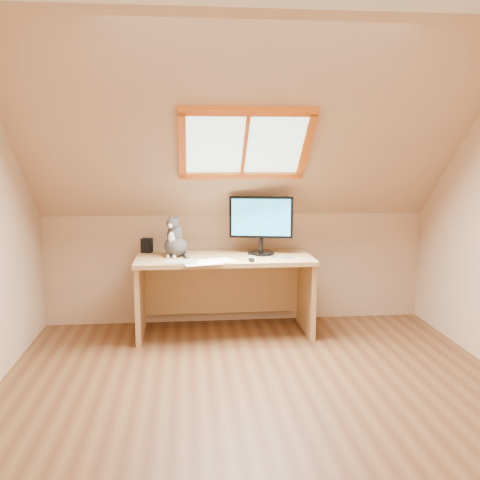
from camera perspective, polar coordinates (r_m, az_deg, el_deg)
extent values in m
plane|color=brown|center=(3.49, 2.43, -17.11)|extent=(3.50, 3.50, 0.00)
cube|color=tan|center=(1.47, 12.46, -4.52)|extent=(3.50, 0.02, 2.40)
cube|color=tan|center=(4.98, -0.38, -3.00)|extent=(3.50, 0.02, 1.00)
cube|color=tan|center=(4.11, 0.63, 11.28)|extent=(3.50, 1.56, 1.41)
cube|color=#B2E0CC|center=(4.18, 0.51, 10.28)|extent=(0.90, 0.53, 0.48)
cube|color=#CA6313|center=(4.18, 0.51, 10.28)|extent=(1.02, 0.64, 0.59)
cube|color=tan|center=(4.58, -1.69, -1.97)|extent=(1.50, 0.66, 0.04)
cube|color=tan|center=(4.66, -10.58, -6.24)|extent=(0.04, 0.59, 0.65)
cube|color=tan|center=(4.76, 7.05, -5.84)|extent=(0.04, 0.59, 0.65)
cube|color=tan|center=(4.94, -1.92, -5.21)|extent=(1.40, 0.03, 0.45)
cylinder|color=black|center=(4.67, 2.25, -1.40)|extent=(0.23, 0.23, 0.02)
cylinder|color=black|center=(4.65, 2.26, -0.51)|extent=(0.04, 0.04, 0.13)
cube|color=black|center=(4.62, 2.28, 2.46)|extent=(0.55, 0.15, 0.36)
cube|color=blue|center=(4.59, 2.26, 2.42)|extent=(0.50, 0.11, 0.32)
ellipsoid|color=#4A4442|center=(4.60, -6.86, -0.66)|extent=(0.28, 0.30, 0.17)
ellipsoid|color=#4A4442|center=(4.57, -6.96, 0.55)|extent=(0.17, 0.17, 0.19)
ellipsoid|color=silver|center=(4.52, -7.27, 0.21)|extent=(0.07, 0.06, 0.11)
ellipsoid|color=#4A4442|center=(4.52, -7.22, 1.79)|extent=(0.13, 0.13, 0.10)
sphere|color=silver|center=(4.48, -7.46, 1.52)|extent=(0.04, 0.04, 0.04)
cone|color=#4A4442|center=(4.54, -7.50, 2.44)|extent=(0.06, 0.06, 0.06)
cone|color=#4A4442|center=(4.51, -6.75, 2.41)|extent=(0.06, 0.06, 0.06)
cube|color=black|center=(4.81, -9.91, -0.58)|extent=(0.11, 0.11, 0.13)
cube|color=#B2B2B7|center=(4.33, -6.18, -2.32)|extent=(0.28, 0.21, 0.01)
ellipsoid|color=black|center=(4.35, 1.24, -2.12)|extent=(0.06, 0.10, 0.03)
cube|color=white|center=(4.31, -3.50, -2.41)|extent=(0.33, 0.27, 0.00)
cube|color=white|center=(4.31, -3.50, -2.39)|extent=(0.32, 0.24, 0.00)
cube|color=white|center=(4.31, -3.50, -2.37)|extent=(0.35, 0.30, 0.00)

